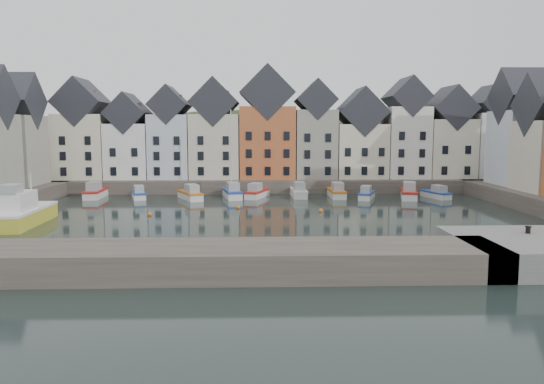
{
  "coord_description": "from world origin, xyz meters",
  "views": [
    {
      "loc": [
        -1.8,
        -57.46,
        10.0
      ],
      "look_at": [
        0.17,
        6.0,
        2.31
      ],
      "focal_mm": 35.0,
      "sensor_mm": 36.0,
      "label": 1
    }
  ],
  "objects_px": {
    "boat_d": "(232,192)",
    "boat_a": "(96,192)",
    "mooring_bollard": "(528,229)",
    "large_vessel": "(24,213)"
  },
  "relations": [
    {
      "from": "boat_d",
      "to": "mooring_bollard",
      "type": "bearing_deg",
      "value": -67.15
    },
    {
      "from": "boat_a",
      "to": "mooring_bollard",
      "type": "distance_m",
      "value": 57.5
    },
    {
      "from": "large_vessel",
      "to": "mooring_bollard",
      "type": "bearing_deg",
      "value": -20.63
    },
    {
      "from": "mooring_bollard",
      "to": "boat_d",
      "type": "bearing_deg",
      "value": 123.57
    },
    {
      "from": "boat_a",
      "to": "mooring_bollard",
      "type": "bearing_deg",
      "value": -41.78
    },
    {
      "from": "large_vessel",
      "to": "mooring_bollard",
      "type": "height_order",
      "value": "large_vessel"
    },
    {
      "from": "boat_a",
      "to": "mooring_bollard",
      "type": "height_order",
      "value": "mooring_bollard"
    },
    {
      "from": "boat_d",
      "to": "boat_a",
      "type": "bearing_deg",
      "value": 166.8
    },
    {
      "from": "boat_d",
      "to": "mooring_bollard",
      "type": "relative_size",
      "value": 22.9
    },
    {
      "from": "boat_d",
      "to": "mooring_bollard",
      "type": "xyz_separation_m",
      "value": [
        24.13,
        -36.36,
        1.48
      ]
    }
  ]
}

